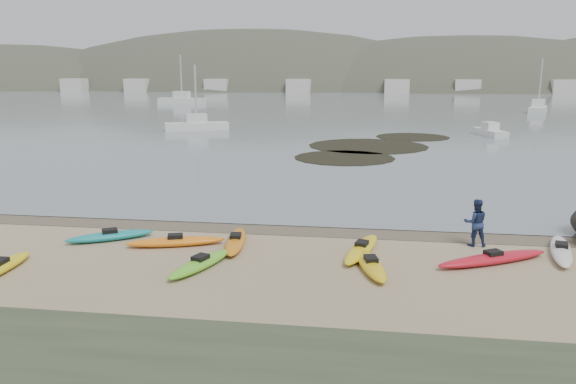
# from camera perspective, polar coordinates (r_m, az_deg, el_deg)

# --- Properties ---
(ground) EXTENTS (600.00, 600.00, 0.00)m
(ground) POSITION_cam_1_polar(r_m,az_deg,el_deg) (23.92, 0.00, -3.51)
(ground) COLOR tan
(ground) RESTS_ON ground
(wet_sand) EXTENTS (60.00, 60.00, 0.00)m
(wet_sand) POSITION_cam_1_polar(r_m,az_deg,el_deg) (23.64, -0.10, -3.70)
(wet_sand) COLOR brown
(wet_sand) RESTS_ON ground
(water) EXTENTS (1200.00, 1200.00, 0.00)m
(water) POSITION_cam_1_polar(r_m,az_deg,el_deg) (322.87, 7.78, 10.99)
(water) COLOR slate
(water) RESTS_ON ground
(kayaks) EXTENTS (20.00, 8.10, 0.34)m
(kayaks) POSITION_cam_1_polar(r_m,az_deg,el_deg) (20.11, 0.25, -6.09)
(kayaks) COLOR yellow
(kayaks) RESTS_ON ground
(person_east) EXTENTS (0.92, 0.74, 1.81)m
(person_east) POSITION_cam_1_polar(r_m,az_deg,el_deg) (22.25, 18.52, -2.97)
(person_east) COLOR navy
(person_east) RESTS_ON ground
(kelp_mats) EXTENTS (13.47, 21.91, 0.04)m
(kelp_mats) POSITION_cam_1_polar(r_m,az_deg,el_deg) (49.50, 8.79, 4.59)
(kelp_mats) COLOR black
(kelp_mats) RESTS_ON water
(moored_boats) EXTENTS (98.50, 75.37, 1.30)m
(moored_boats) POSITION_cam_1_polar(r_m,az_deg,el_deg) (98.28, 9.33, 8.63)
(moored_boats) COLOR silver
(moored_boats) RESTS_ON ground
(far_hills) EXTENTS (550.00, 135.00, 80.00)m
(far_hills) POSITION_cam_1_polar(r_m,az_deg,el_deg) (220.88, 17.67, 5.85)
(far_hills) COLOR #384235
(far_hills) RESTS_ON ground
(far_town) EXTENTS (199.00, 5.00, 4.00)m
(far_town) POSITION_cam_1_polar(r_m,az_deg,el_deg) (167.87, 9.30, 10.56)
(far_town) COLOR beige
(far_town) RESTS_ON ground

